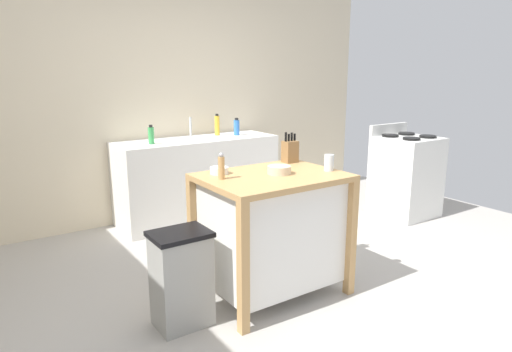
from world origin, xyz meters
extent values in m
plane|color=#ADA8A0|center=(0.00, 0.00, 0.00)|extent=(6.64, 6.64, 0.00)
cube|color=beige|center=(0.00, 2.13, 1.30)|extent=(5.64, 0.10, 2.60)
cube|color=tan|center=(-0.06, -0.07, 0.87)|extent=(0.98, 0.73, 0.04)
cube|color=white|center=(-0.06, -0.07, 0.48)|extent=(0.88, 0.63, 0.75)
cube|color=tan|center=(-0.52, -0.40, 0.43)|extent=(0.06, 0.06, 0.85)
cube|color=tan|center=(0.40, -0.40, 0.43)|extent=(0.06, 0.06, 0.85)
cube|color=tan|center=(-0.52, 0.27, 0.43)|extent=(0.06, 0.06, 0.85)
cube|color=tan|center=(0.40, 0.27, 0.43)|extent=(0.06, 0.06, 0.85)
cube|color=olive|center=(0.31, 0.20, 0.98)|extent=(0.11, 0.09, 0.17)
cylinder|color=black|center=(0.27, 0.20, 1.10)|extent=(0.02, 0.02, 0.07)
cylinder|color=black|center=(0.30, 0.20, 1.09)|extent=(0.02, 0.02, 0.06)
cylinder|color=black|center=(0.32, 0.20, 1.10)|extent=(0.02, 0.02, 0.06)
cylinder|color=black|center=(0.35, 0.20, 1.09)|extent=(0.02, 0.02, 0.06)
cylinder|color=silver|center=(-0.35, 0.16, 0.92)|extent=(0.13, 0.13, 0.05)
cylinder|color=gray|center=(-0.35, 0.16, 0.94)|extent=(0.11, 0.11, 0.01)
cylinder|color=beige|center=(-0.01, -0.08, 0.92)|extent=(0.17, 0.17, 0.06)
cylinder|color=gray|center=(-0.01, -0.08, 0.95)|extent=(0.14, 0.14, 0.01)
cylinder|color=silver|center=(0.35, -0.20, 0.95)|extent=(0.07, 0.07, 0.12)
cylinder|color=tan|center=(-0.42, 0.01, 0.97)|extent=(0.04, 0.04, 0.15)
sphere|color=#99999E|center=(-0.42, 0.01, 1.06)|extent=(0.03, 0.03, 0.03)
cube|color=gray|center=(-0.79, -0.10, 0.30)|extent=(0.34, 0.26, 0.60)
cube|color=black|center=(-0.79, -0.10, 0.61)|extent=(0.36, 0.28, 0.03)
cube|color=white|center=(0.29, 1.78, 0.44)|extent=(1.74, 0.60, 0.89)
cube|color=silver|center=(0.29, 1.76, 0.87)|extent=(0.44, 0.36, 0.03)
cylinder|color=#B7BCC1|center=(0.29, 1.92, 1.00)|extent=(0.02, 0.02, 0.22)
cylinder|color=green|center=(-0.25, 1.71, 0.97)|extent=(0.06, 0.06, 0.17)
cylinder|color=black|center=(-0.25, 1.71, 1.07)|extent=(0.03, 0.03, 0.02)
cylinder|color=yellow|center=(0.60, 1.89, 1.00)|extent=(0.06, 0.06, 0.22)
cylinder|color=black|center=(0.60, 1.89, 1.12)|extent=(0.03, 0.03, 0.02)
cylinder|color=blue|center=(0.79, 1.77, 0.97)|extent=(0.06, 0.06, 0.17)
cylinder|color=black|center=(0.79, 1.77, 1.07)|extent=(0.04, 0.04, 0.02)
cube|color=silver|center=(2.27, 0.58, 0.44)|extent=(0.60, 0.60, 0.89)
cube|color=silver|center=(2.27, 0.86, 0.95)|extent=(0.60, 0.04, 0.12)
cylinder|color=black|center=(2.13, 0.44, 0.90)|extent=(0.18, 0.18, 0.02)
cylinder|color=black|center=(2.41, 0.44, 0.90)|extent=(0.18, 0.18, 0.02)
cylinder|color=black|center=(2.13, 0.72, 0.90)|extent=(0.18, 0.18, 0.02)
cylinder|color=black|center=(2.41, 0.72, 0.90)|extent=(0.18, 0.18, 0.02)
camera|label=1|loc=(-1.87, -2.53, 1.60)|focal=31.57mm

